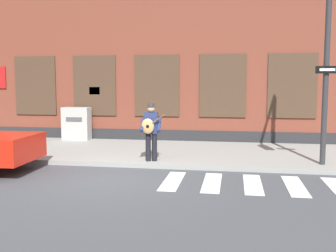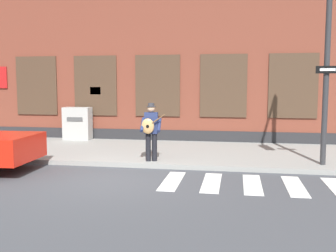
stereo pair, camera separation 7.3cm
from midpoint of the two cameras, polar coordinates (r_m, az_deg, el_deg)
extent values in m
plane|color=#424449|center=(9.92, -8.21, -7.68)|extent=(160.00, 160.00, 0.00)
cube|color=gray|center=(13.40, -3.28, -3.71)|extent=(28.00, 4.61, 0.14)
cube|color=brown|center=(17.50, -0.07, 11.39)|extent=(28.00, 4.00, 7.92)
cube|color=#28282B|center=(15.58, -1.36, -1.55)|extent=(28.00, 0.04, 0.55)
cube|color=#473323|center=(17.18, -18.41, 5.58)|extent=(1.77, 0.06, 2.39)
cube|color=black|center=(17.17, -18.42, 5.58)|extent=(1.65, 0.03, 2.27)
cube|color=#473323|center=(16.13, -10.36, 5.77)|extent=(1.77, 0.06, 2.39)
cube|color=black|center=(16.12, -10.37, 5.77)|extent=(1.65, 0.03, 2.27)
cube|color=#473323|center=(15.43, -1.39, 5.86)|extent=(1.77, 0.06, 2.39)
cube|color=black|center=(15.42, -1.40, 5.86)|extent=(1.65, 0.03, 2.27)
cube|color=#473323|center=(15.14, 8.17, 5.79)|extent=(1.77, 0.06, 2.39)
cube|color=black|center=(15.13, 8.17, 5.79)|extent=(1.65, 0.03, 2.27)
cube|color=#473323|center=(15.28, 17.83, 5.57)|extent=(1.77, 0.06, 2.39)
cube|color=black|center=(15.27, 17.83, 5.57)|extent=(1.65, 0.03, 2.27)
cube|color=yellow|center=(16.11, -10.37, 5.06)|extent=(0.44, 0.02, 0.30)
cube|color=silver|center=(9.66, 0.84, -7.96)|extent=(0.42, 1.90, 0.01)
cube|color=silver|center=(9.56, 6.57, -8.15)|extent=(0.42, 1.90, 0.01)
cube|color=silver|center=(9.55, 12.36, -8.26)|extent=(0.42, 1.90, 0.01)
cube|color=silver|center=(9.64, 18.10, -8.29)|extent=(0.42, 1.90, 0.01)
cube|color=silver|center=(11.45, -17.94, -2.30)|extent=(0.07, 0.24, 0.12)
cube|color=silver|center=(10.45, -20.63, -3.18)|extent=(0.07, 0.24, 0.12)
cylinder|color=black|center=(12.20, -21.19, -3.85)|extent=(0.67, 0.27, 0.66)
cylinder|color=black|center=(11.35, -1.79, -3.10)|extent=(0.15, 0.15, 0.80)
cylinder|color=black|center=(11.35, -2.71, -3.11)|extent=(0.15, 0.15, 0.80)
cube|color=navy|center=(11.27, -2.26, 0.45)|extent=(0.40, 0.26, 0.61)
sphere|color=tan|center=(11.24, -2.27, 2.56)|extent=(0.22, 0.22, 0.22)
cylinder|color=#333338|center=(11.23, -2.27, 2.87)|extent=(0.27, 0.27, 0.02)
cylinder|color=#333338|center=(11.23, -2.27, 3.12)|extent=(0.18, 0.18, 0.09)
cylinder|color=navy|center=(11.15, -1.09, 0.19)|extent=(0.14, 0.52, 0.39)
cylinder|color=navy|center=(11.20, -3.53, 0.20)|extent=(0.14, 0.52, 0.39)
ellipsoid|color=tan|center=(11.11, -2.77, -0.03)|extent=(0.37, 0.16, 0.44)
cylinder|color=black|center=(11.05, -2.80, -0.06)|extent=(0.09, 0.02, 0.09)
cylinder|color=brown|center=(11.04, -1.44, 0.88)|extent=(0.47, 0.09, 0.34)
cylinder|color=#2D2D30|center=(11.54, 22.22, 8.31)|extent=(0.15, 0.15, 5.50)
cube|color=black|center=(11.42, 22.31, 7.58)|extent=(0.60, 0.03, 0.20)
cube|color=white|center=(11.40, 22.33, 7.58)|extent=(0.40, 0.01, 0.07)
cube|color=#ADADA8|center=(16.05, -12.87, 0.35)|extent=(1.08, 0.52, 1.30)
cube|color=#4C4C4C|center=(15.78, -13.27, 0.96)|extent=(0.65, 0.02, 0.16)
camera|label=1|loc=(0.04, -89.81, 0.02)|focal=42.00mm
camera|label=2|loc=(0.04, 90.19, -0.02)|focal=42.00mm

